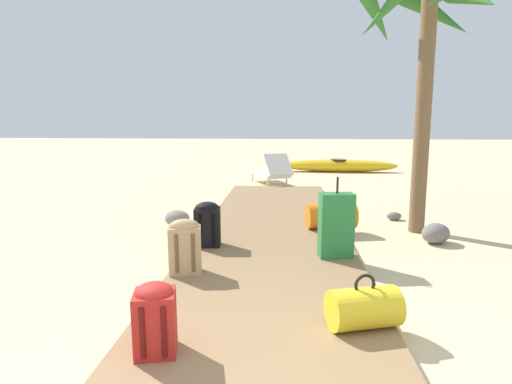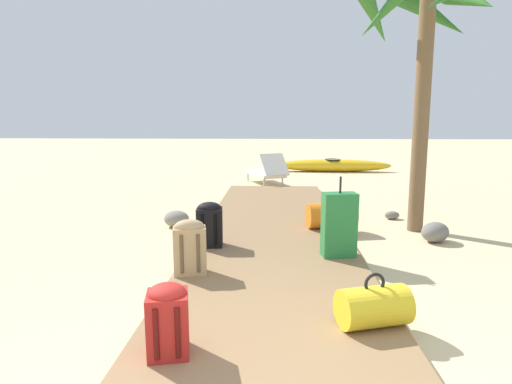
{
  "view_description": "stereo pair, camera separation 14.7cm",
  "coord_description": "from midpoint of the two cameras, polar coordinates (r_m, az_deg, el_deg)",
  "views": [
    {
      "loc": [
        0.15,
        -1.59,
        1.59
      ],
      "look_at": [
        -0.26,
        4.25,
        0.55
      ],
      "focal_mm": 28.74,
      "sensor_mm": 36.0,
      "label": 1
    },
    {
      "loc": [
        0.01,
        -1.6,
        1.59
      ],
      "look_at": [
        -0.26,
        4.25,
        0.55
      ],
      "focal_mm": 28.74,
      "sensor_mm": 36.0,
      "label": 2
    }
  ],
  "objects": [
    {
      "name": "lounge_chair",
      "position": [
        10.13,
        2.52,
        2.88
      ],
      "size": [
        1.17,
        1.65,
        0.79
      ],
      "color": "white",
      "rests_on": "ground"
    },
    {
      "name": "suitcase_green",
      "position": [
        4.62,
        11.98,
        -4.56
      ],
      "size": [
        0.39,
        0.25,
        0.9
      ],
      "color": "#237538",
      "rests_on": "boardwalk"
    },
    {
      "name": "backpack_tan",
      "position": [
        4.11,
        -8.85,
        -7.31
      ],
      "size": [
        0.35,
        0.25,
        0.55
      ],
      "color": "tan",
      "rests_on": "boardwalk"
    },
    {
      "name": "ground_plane",
      "position": [
        4.95,
        2.92,
        -8.66
      ],
      "size": [
        60.0,
        60.0,
        0.0
      ],
      "primitive_type": "plane",
      "color": "#D1BA8C"
    },
    {
      "name": "boardwalk",
      "position": [
        5.68,
        3.08,
        -5.79
      ],
      "size": [
        1.98,
        7.73,
        0.08
      ],
      "primitive_type": "cube",
      "color": "olive",
      "rests_on": "ground"
    },
    {
      "name": "kayak",
      "position": [
        12.92,
        11.7,
        3.62
      ],
      "size": [
        3.61,
        0.68,
        0.39
      ],
      "color": "gold",
      "rests_on": "ground"
    },
    {
      "name": "backpack_red",
      "position": [
        2.82,
        -12.36,
        -16.58
      ],
      "size": [
        0.3,
        0.3,
        0.48
      ],
      "color": "red",
      "rests_on": "boardwalk"
    },
    {
      "name": "palm_tree_far_right",
      "position": [
        6.32,
        23.23,
        21.6
      ],
      "size": [
        2.27,
        2.33,
        3.71
      ],
      "color": "brown",
      "rests_on": "ground"
    },
    {
      "name": "rock_right_far",
      "position": [
        5.86,
        24.4,
        -5.26
      ],
      "size": [
        0.51,
        0.5,
        0.26
      ],
      "primitive_type": "ellipsoid",
      "rotation": [
        0.0,
        0.0,
        0.66
      ],
      "color": "slate",
      "rests_on": "ground"
    },
    {
      "name": "rock_left_mid",
      "position": [
        6.27,
        -10.25,
        -3.63
      ],
      "size": [
        0.46,
        0.43,
        0.25
      ],
      "primitive_type": "ellipsoid",
      "rotation": [
        0.0,
        0.0,
        1.28
      ],
      "color": "gray",
      "rests_on": "ground"
    },
    {
      "name": "backpack_black",
      "position": [
        4.96,
        -5.93,
        -4.28
      ],
      "size": [
        0.32,
        0.27,
        0.54
      ],
      "color": "black",
      "rests_on": "boardwalk"
    },
    {
      "name": "duffel_bag_yellow",
      "position": [
        3.22,
        16.08,
        -15.22
      ],
      "size": [
        0.57,
        0.43,
        0.41
      ],
      "color": "gold",
      "rests_on": "boardwalk"
    },
    {
      "name": "rock_right_mid",
      "position": [
        6.97,
        19.24,
        -3.17
      ],
      "size": [
        0.26,
        0.2,
        0.13
      ],
      "primitive_type": "ellipsoid",
      "rotation": [
        0.0,
        0.0,
        0.17
      ],
      "color": "slate",
      "rests_on": "ground"
    },
    {
      "name": "duffel_bag_orange",
      "position": [
        5.86,
        11.14,
        -3.27
      ],
      "size": [
        0.72,
        0.46,
        0.47
      ],
      "color": "orange",
      "rests_on": "boardwalk"
    }
  ]
}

